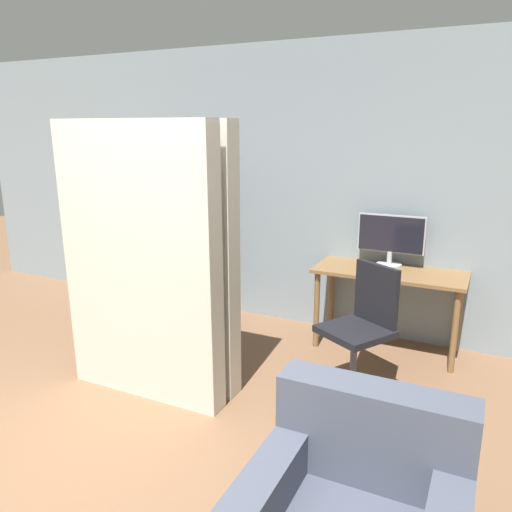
{
  "coord_description": "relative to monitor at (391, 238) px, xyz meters",
  "views": [
    {
      "loc": [
        1.93,
        -1.3,
        1.93
      ],
      "look_at": [
        0.45,
        1.76,
        1.05
      ],
      "focal_mm": 35.0,
      "sensor_mm": 36.0,
      "label": 1
    }
  ],
  "objects": [
    {
      "name": "office_chair",
      "position": [
        0.0,
        -0.98,
        -0.59
      ],
      "size": [
        0.6,
        0.6,
        0.97
      ],
      "color": "#4C4C51",
      "rests_on": "ground"
    },
    {
      "name": "desk",
      "position": [
        0.04,
        -0.15,
        -0.36
      ],
      "size": [
        1.27,
        0.56,
        0.73
      ],
      "color": "brown",
      "rests_on": "ground"
    },
    {
      "name": "bookshelf",
      "position": [
        -2.24,
        0.01,
        -0.22
      ],
      "size": [
        0.68,
        0.29,
        1.61
      ],
      "color": "#2D2319",
      "rests_on": "ground"
    },
    {
      "name": "mattress_near",
      "position": [
        -1.4,
        -1.7,
        0.0
      ],
      "size": [
        1.25,
        0.19,
        1.99
      ],
      "color": "beige",
      "rests_on": "ground"
    },
    {
      "name": "mattress_far",
      "position": [
        -1.4,
        -1.45,
        0.0
      ],
      "size": [
        1.25,
        0.18,
        1.99
      ],
      "color": "beige",
      "rests_on": "ground"
    },
    {
      "name": "wall_back",
      "position": [
        -1.14,
        0.16,
        0.36
      ],
      "size": [
        8.0,
        0.06,
        2.7
      ],
      "color": "gray",
      "rests_on": "ground"
    },
    {
      "name": "monitor",
      "position": [
        0.0,
        0.0,
        0.0
      ],
      "size": [
        0.58,
        0.22,
        0.46
      ],
      "color": "#B7B7BC",
      "rests_on": "desk"
    }
  ]
}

